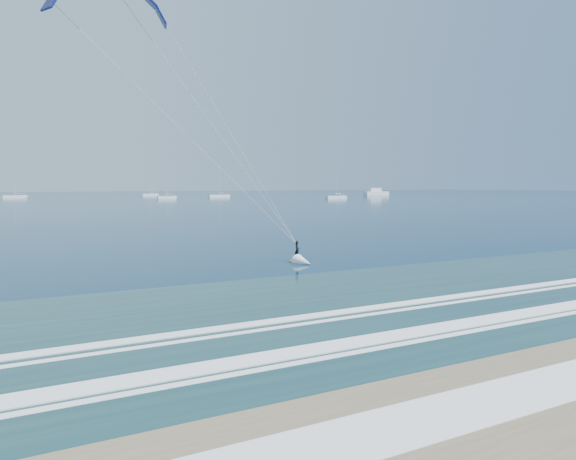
# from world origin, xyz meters

# --- Properties ---
(ground) EXTENTS (900.00, 900.00, 0.00)m
(ground) POSITION_xyz_m (0.00, 0.00, 0.00)
(ground) COLOR #072E44
(ground) RESTS_ON ground
(kitesurfer_rig) EXTENTS (19.23, 5.19, 18.45)m
(kitesurfer_rig) POSITION_xyz_m (-2.44, 22.53, 9.47)
(kitesurfer_rig) COLOR gold
(kitesurfer_rig) RESTS_ON ground
(motor_yacht) EXTENTS (14.45, 3.85, 6.04)m
(motor_yacht) POSITION_xyz_m (154.89, 213.20, 1.57)
(motor_yacht) COLOR white
(motor_yacht) RESTS_ON ground
(sailboat_2) EXTENTS (8.88, 2.40, 11.94)m
(sailboat_2) POSITION_xyz_m (-16.58, 241.07, 0.68)
(sailboat_2) COLOR white
(sailboat_2) RESTS_ON ground
(sailboat_3) EXTENTS (7.24, 2.40, 10.25)m
(sailboat_3) POSITION_xyz_m (37.91, 196.16, 0.67)
(sailboat_3) COLOR white
(sailboat_3) RESTS_ON ground
(sailboat_4) EXTENTS (7.73, 2.40, 10.65)m
(sailboat_4) POSITION_xyz_m (43.92, 253.53, 0.67)
(sailboat_4) COLOR white
(sailboat_4) RESTS_ON ground
(sailboat_5) EXTENTS (9.73, 2.40, 13.14)m
(sailboat_5) POSITION_xyz_m (66.23, 213.18, 0.69)
(sailboat_5) COLOR white
(sailboat_5) RESTS_ON ground
(sailboat_6) EXTENTS (9.20, 2.40, 12.40)m
(sailboat_6) POSITION_xyz_m (101.89, 170.06, 0.69)
(sailboat_6) COLOR white
(sailboat_6) RESTS_ON ground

